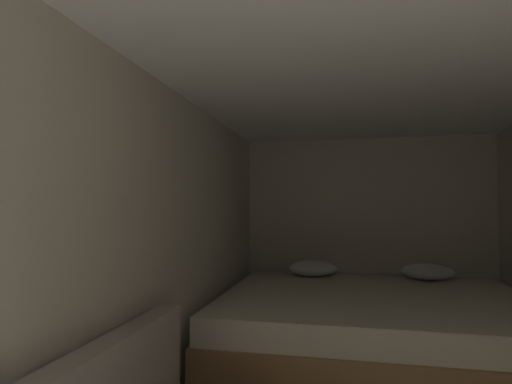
% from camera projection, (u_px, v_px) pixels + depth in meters
% --- Properties ---
extents(wall_back, '(2.61, 0.05, 2.08)m').
position_uv_depth(wall_back, '(367.00, 237.00, 4.32)').
color(wall_back, beige).
rests_on(wall_back, ground).
extents(wall_left, '(0.05, 4.71, 2.08)m').
position_uv_depth(wall_left, '(148.00, 264.00, 2.26)').
color(wall_left, beige).
rests_on(wall_left, ground).
extents(ceiling_slab, '(2.61, 4.71, 0.05)m').
position_uv_depth(ceiling_slab, '(390.00, 55.00, 2.03)').
color(ceiling_slab, white).
rests_on(ceiling_slab, wall_left).
extents(bed, '(2.39, 1.97, 0.81)m').
position_uv_depth(bed, '(374.00, 335.00, 3.27)').
color(bed, '#9E7247').
rests_on(bed, ground).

